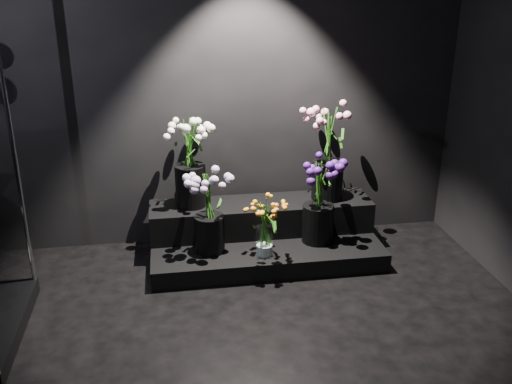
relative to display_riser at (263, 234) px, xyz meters
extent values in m
plane|color=black|center=(-0.35, 0.36, 1.23)|extent=(4.00, 0.00, 4.00)
cube|color=black|center=(0.00, -0.09, -0.09)|extent=(1.79, 0.80, 0.15)
cube|color=black|center=(0.00, 0.11, 0.11)|extent=(1.79, 0.40, 0.25)
cylinder|color=white|center=(-0.05, -0.32, 0.10)|extent=(0.13, 0.13, 0.23)
cylinder|color=black|center=(-0.45, -0.20, 0.13)|extent=(0.23, 0.23, 0.29)
cylinder|color=black|center=(0.40, -0.16, 0.14)|extent=(0.24, 0.24, 0.30)
cylinder|color=black|center=(-0.56, 0.13, 0.40)|extent=(0.24, 0.24, 0.34)
cylinder|color=black|center=(0.55, 0.11, 0.39)|extent=(0.25, 0.25, 0.32)
camera|label=1|loc=(-0.71, -4.09, 2.00)|focal=40.00mm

